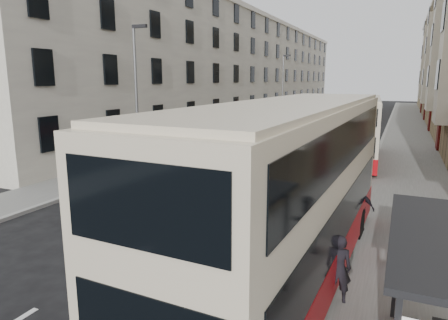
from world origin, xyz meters
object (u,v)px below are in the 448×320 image
at_px(car_dark, 327,105).
at_px(white_van, 297,117).
at_px(car_silver, 319,108).
at_px(double_decker_front, 290,194).
at_px(double_decker_rear, 359,129).
at_px(street_lamp_near, 137,90).
at_px(pedestrian_far, 360,208).
at_px(pedestrian_near, 338,268).
at_px(car_red, 370,108).
at_px(pedestrian_mid, 408,240).
at_px(street_lamp_far, 283,84).

bearing_deg(car_dark, white_van, -77.82).
height_order(car_silver, car_dark, car_silver).
distance_m(double_decker_front, double_decker_rear, 17.10).
xyz_separation_m(street_lamp_near, car_silver, (1.46, 46.35, -3.89)).
bearing_deg(pedestrian_far, car_dark, -65.97).
bearing_deg(pedestrian_near, double_decker_front, -38.76).
bearing_deg(double_decker_front, street_lamp_near, 142.95).
relative_size(double_decker_rear, car_red, 2.15).
height_order(pedestrian_mid, car_dark, pedestrian_mid).
xyz_separation_m(street_lamp_near, double_decker_rear, (11.32, 7.82, -2.55)).
bearing_deg(street_lamp_far, pedestrian_mid, -69.34).
xyz_separation_m(double_decker_front, car_silver, (-9.89, 55.64, -1.65)).
bearing_deg(car_dark, double_decker_rear, -67.46).
relative_size(street_lamp_near, street_lamp_far, 1.00).
bearing_deg(double_decker_front, pedestrian_mid, 32.70).
relative_size(street_lamp_near, double_decker_front, 0.67).
height_order(street_lamp_near, pedestrian_mid, street_lamp_near).
height_order(double_decker_front, car_silver, double_decker_front).
xyz_separation_m(double_decker_rear, car_dark, (-9.97, 45.75, -1.38)).
bearing_deg(car_dark, double_decker_front, -70.71).
relative_size(double_decker_rear, pedestrian_near, 6.39).
relative_size(street_lamp_near, car_silver, 1.82).
xyz_separation_m(street_lamp_near, double_decker_front, (11.35, -9.29, -2.24)).
bearing_deg(car_dark, pedestrian_near, -69.62).
bearing_deg(double_decker_front, street_lamp_far, 108.35).
bearing_deg(double_decker_front, car_dark, 101.28).
bearing_deg(street_lamp_far, street_lamp_near, -90.00).
distance_m(double_decker_rear, car_red, 41.47).
bearing_deg(car_red, double_decker_front, 94.72).
xyz_separation_m(street_lamp_near, white_van, (2.19, 28.76, -3.94)).
height_order(street_lamp_far, pedestrian_far, street_lamp_far).
height_order(double_decker_front, pedestrian_mid, double_decker_front).
relative_size(double_decker_front, white_van, 2.37).
distance_m(double_decker_rear, white_van, 22.89).
distance_m(double_decker_front, car_dark, 63.67).
relative_size(double_decker_front, pedestrian_far, 7.20).
relative_size(double_decker_front, car_dark, 2.75).
distance_m(street_lamp_near, car_silver, 46.54).
bearing_deg(car_red, car_silver, 23.14).
height_order(white_van, car_dark, car_dark).
bearing_deg(street_lamp_far, double_decker_front, -73.89).
xyz_separation_m(street_lamp_far, white_van, (2.19, -1.24, -3.94)).
xyz_separation_m(street_lamp_far, double_decker_front, (11.35, -39.29, -2.24)).
bearing_deg(car_red, pedestrian_near, 96.00).
bearing_deg(white_van, street_lamp_far, 136.66).
relative_size(street_lamp_near, pedestrian_far, 4.84).
relative_size(pedestrian_mid, car_silver, 0.39).
xyz_separation_m(white_van, car_red, (6.81, 20.44, 0.00)).
bearing_deg(white_van, pedestrian_near, -88.59).
bearing_deg(street_lamp_near, pedestrian_near, -38.09).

